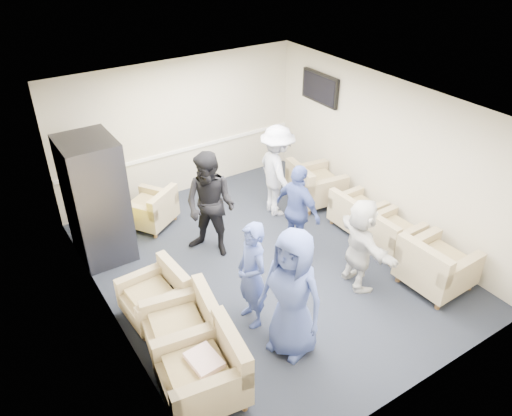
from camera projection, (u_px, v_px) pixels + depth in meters
floor at (266, 265)px, 8.21m from camera, size 6.00×6.00×0.00m
ceiling at (268, 108)px, 6.79m from camera, size 6.00×6.00×0.00m
back_wall at (180, 129)px, 9.65m from camera, size 5.00×0.02×2.70m
front_wall at (423, 311)px, 5.36m from camera, size 5.00×0.02×2.70m
left_wall at (104, 247)px, 6.35m from camera, size 0.02×6.00×2.70m
right_wall at (386, 155)px, 8.66m from camera, size 0.02×6.00×2.70m
chair_rail at (182, 150)px, 9.87m from camera, size 4.98×0.04×0.06m
tv at (320, 88)px, 9.55m from camera, size 0.10×1.00×0.58m
armchair_left_near at (207, 372)px, 5.86m from camera, size 1.07×1.07×0.76m
armchair_left_mid at (186, 329)px, 6.49m from camera, size 1.03×1.03×0.71m
armchair_left_far at (158, 297)px, 7.06m from camera, size 0.86×0.86×0.65m
armchair_right_near at (434, 268)px, 7.55m from camera, size 0.96×0.96×0.75m
armchair_right_midnear at (390, 235)px, 8.37m from camera, size 0.81×0.81×0.63m
armchair_right_midfar at (355, 213)px, 9.00m from camera, size 0.78×0.78×0.62m
armchair_right_far at (313, 186)px, 9.73m from camera, size 1.01×1.01×0.72m
armchair_corner at (152, 210)px, 9.05m from camera, size 1.10×1.10×0.64m
vending_machine at (96, 200)px, 7.95m from camera, size 0.84×0.99×2.08m
backpack at (173, 297)px, 7.19m from camera, size 0.32×0.27×0.45m
pillow at (204, 362)px, 5.77m from camera, size 0.35×0.45×0.12m
person_front_left at (292, 294)px, 6.22m from camera, size 0.85×1.05×1.85m
person_mid_left at (252, 275)px, 6.71m from camera, size 0.42×0.61×1.61m
person_back_left at (210, 206)px, 8.04m from camera, size 1.07×1.13×1.83m
person_back_right at (277, 171)px, 9.14m from camera, size 0.84×1.23×1.76m
person_mid_right at (298, 211)px, 8.12m from camera, size 0.53×0.99×1.61m
person_front_right at (361, 244)px, 7.42m from camera, size 0.73×1.45×1.50m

